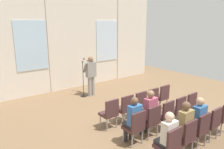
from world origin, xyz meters
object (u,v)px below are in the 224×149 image
audience_r1_c1 (149,111)px  audience_r2_c0 (167,135)px  chair_r0_c0 (110,112)px  chair_r1_c1 (151,119)px  speaker (91,73)px  chair_r1_c0 (135,126)px  chair_r0_c3 (151,99)px  chair_r0_c4 (162,96)px  chair_r2_c0 (170,144)px  chair_r2_c2 (199,128)px  audience_r1_c0 (133,118)px  audience_r2_c2 (197,119)px  chair_r2_c4 (222,116)px  chair_r1_c3 (177,109)px  audience_r2_c1 (183,126)px  mic_stand (84,89)px  chair_r2_c3 (211,121)px  chair_r2_c1 (185,135)px  chair_r1_c2 (165,114)px  chair_r0_c1 (125,107)px  chair_r1_c4 (188,104)px  chair_r0_c2 (139,103)px

audience_r1_c1 → audience_r2_c0: 1.24m
chair_r0_c0 → chair_r1_c1: same height
speaker → chair_r1_c0: 4.18m
chair_r0_c3 → audience_r1_c1: size_ratio=0.69×
chair_r0_c4 → audience_r1_c1: size_ratio=0.69×
chair_r2_c0 → chair_r2_c2: bearing=0.0°
audience_r1_c0 → audience_r2_c0: size_ratio=1.02×
chair_r1_c1 → chair_r1_c0: bearing=180.0°
audience_r2_c2 → chair_r2_c4: bearing=-3.9°
chair_r2_c2 → chair_r2_c4: 1.19m
chair_r1_c3 → chair_r2_c4: 1.24m
chair_r0_c3 → audience_r2_c2: (-0.60, -2.09, 0.21)m
speaker → audience_r2_c1: speaker is taller
mic_stand → chair_r2_c3: mic_stand is taller
chair_r0_c0 → chair_r0_c4: size_ratio=1.00×
speaker → audience_r1_c0: (-1.16, -3.91, -0.28)m
audience_r2_c1 → audience_r2_c2: 0.60m
chair_r1_c0 → audience_r2_c2: audience_r2_c2 is taller
mic_stand → chair_r2_c1: 5.19m
speaker → chair_r1_c2: 4.02m
speaker → chair_r2_c1: bearing=-96.3°
chair_r0_c0 → chair_r2_c0: size_ratio=1.00×
speaker → chair_r1_c0: (-1.16, -3.99, -0.47)m
chair_r0_c1 → chair_r1_c4: (1.79, -1.09, 0.00)m
chair_r1_c4 → chair_r2_c1: (-1.79, -1.09, 0.00)m
chair_r0_c2 → audience_r1_c1: audience_r1_c1 is taller
audience_r1_c0 → chair_r2_c4: 2.67m
chair_r0_c0 → chair_r2_c0: same height
audience_r2_c2 → chair_r2_c4: audience_r2_c2 is taller
audience_r1_c0 → chair_r0_c3: bearing=29.2°
chair_r1_c1 → chair_r2_c2: bearing=-61.2°
chair_r0_c0 → chair_r2_c3: 2.82m
chair_r1_c2 → chair_r2_c2: size_ratio=1.00×
chair_r2_c2 → chair_r1_c1: bearing=118.8°
chair_r1_c2 → chair_r2_c4: size_ratio=1.00×
chair_r0_c3 → chair_r1_c1: same height
chair_r2_c0 → speaker: bearing=77.1°
chair_r0_c2 → chair_r2_c1: 2.25m
speaker → chair_r2_c2: bearing=-89.6°
chair_r1_c3 → chair_r1_c0: bearing=180.0°
chair_r0_c0 → chair_r2_c2: size_ratio=1.00×
chair_r0_c0 → audience_r1_c1: bearing=-59.3°
chair_r1_c1 → audience_r2_c1: size_ratio=0.69×
mic_stand → chair_r1_c1: 4.10m
chair_r0_c2 → chair_r2_c0: bearing=-118.8°
chair_r1_c0 → audience_r2_c0: bearing=-90.0°
chair_r1_c4 → chair_r0_c4: bearing=90.0°
audience_r1_c1 → chair_r0_c0: bearing=120.7°
chair_r0_c0 → audience_r2_c1: size_ratio=0.69×
audience_r1_c1 → chair_r2_c2: audience_r1_c1 is taller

